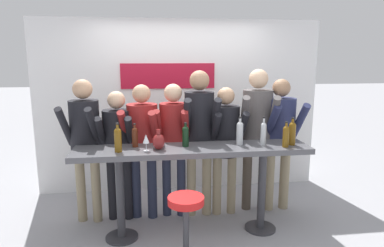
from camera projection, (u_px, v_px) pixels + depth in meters
ground_plane at (193, 233)px, 3.92m from camera, size 40.00×40.00×0.00m
back_wall at (180, 106)px, 5.09m from camera, size 4.18×0.12×2.52m
tasting_table at (193, 162)px, 3.75m from camera, size 2.58×0.49×1.02m
bar_stool at (186, 221)px, 3.20m from camera, size 0.36×0.36×0.72m
person_far_left at (85, 135)px, 4.01m from camera, size 0.47×0.59×1.74m
person_left at (118, 142)px, 4.09m from camera, size 0.44×0.53×1.59m
person_center_left at (143, 137)px, 4.12m from camera, size 0.50×0.60×1.67m
person_center at (173, 136)px, 4.17m from camera, size 0.46×0.57×1.67m
person_center_right at (199, 127)px, 4.17m from camera, size 0.44×0.56×1.83m
person_right at (225, 137)px, 4.23m from camera, size 0.43×0.52×1.63m
person_far_right at (257, 125)px, 4.32m from camera, size 0.51×0.63×1.84m
person_rightmost at (280, 131)px, 4.35m from camera, size 0.49×0.58×1.72m
wine_bottle_0 at (292, 132)px, 3.80m from camera, size 0.08×0.08×0.31m
wine_bottle_1 at (135, 136)px, 3.72m from camera, size 0.07×0.07×0.26m
wine_bottle_2 at (263, 132)px, 3.80m from camera, size 0.06×0.06×0.32m
wine_bottle_3 at (186, 135)px, 3.74m from camera, size 0.07×0.07×0.27m
wine_bottle_4 at (118, 139)px, 3.52m from camera, size 0.08×0.08×0.31m
wine_bottle_5 at (286, 135)px, 3.71m from camera, size 0.07×0.07×0.28m
wine_bottle_6 at (240, 132)px, 3.81m from camera, size 0.07×0.07×0.32m
wine_glass_0 at (146, 139)px, 3.55m from camera, size 0.07×0.07×0.18m
decorative_vase at (159, 141)px, 3.62m from camera, size 0.13×0.13×0.22m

